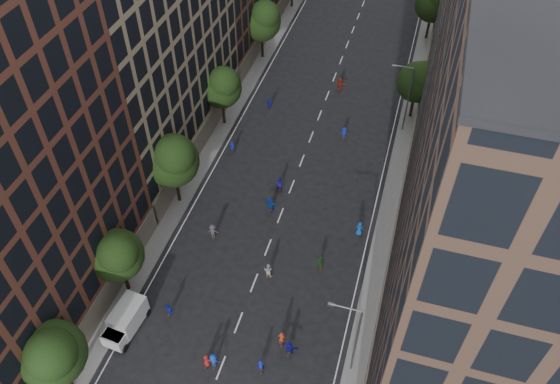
# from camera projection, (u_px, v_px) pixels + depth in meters

# --- Properties ---
(ground) EXTENTS (240.00, 240.00, 0.00)m
(ground) POSITION_uv_depth(u_px,v_px,m) (310.00, 140.00, 66.93)
(ground) COLOR black
(ground) RESTS_ON ground
(sidewalk_left) EXTENTS (4.00, 105.00, 0.15)m
(sidewalk_left) POSITION_uv_depth(u_px,v_px,m) (238.00, 89.00, 74.23)
(sidewalk_left) COLOR slate
(sidewalk_left) RESTS_ON ground
(sidewalk_right) EXTENTS (4.00, 105.00, 0.15)m
(sidewalk_right) POSITION_uv_depth(u_px,v_px,m) (416.00, 120.00, 69.54)
(sidewalk_right) COLOR slate
(sidewalk_right) RESTS_ON ground
(bldg_left_b) EXTENTS (14.00, 26.00, 34.00)m
(bldg_left_b) POSITION_uv_depth(u_px,v_px,m) (123.00, 8.00, 55.10)
(bldg_left_b) COLOR #988364
(bldg_left_b) RESTS_ON ground
(bldg_right_a) EXTENTS (14.00, 30.00, 36.00)m
(bldg_right_a) POSITION_uv_depth(u_px,v_px,m) (521.00, 226.00, 33.59)
(bldg_right_a) COLOR #463025
(bldg_right_a) RESTS_ON ground
(bldg_right_b) EXTENTS (14.00, 28.00, 33.00)m
(bldg_right_b) POSITION_uv_depth(u_px,v_px,m) (512.00, 22.00, 54.03)
(bldg_right_b) COLOR #6C6359
(bldg_right_b) RESTS_ON ground
(tree_left_0) EXTENTS (5.20, 5.20, 8.83)m
(tree_left_0) POSITION_uv_depth(u_px,v_px,m) (52.00, 354.00, 40.67)
(tree_left_0) COLOR black
(tree_left_0) RESTS_ON ground
(tree_left_1) EXTENTS (4.80, 4.80, 8.21)m
(tree_left_1) POSITION_uv_depth(u_px,v_px,m) (117.00, 255.00, 47.65)
(tree_left_1) COLOR black
(tree_left_1) RESTS_ON ground
(tree_left_2) EXTENTS (5.60, 5.60, 9.45)m
(tree_left_2) POSITION_uv_depth(u_px,v_px,m) (173.00, 159.00, 55.06)
(tree_left_2) COLOR black
(tree_left_2) RESTS_ON ground
(tree_left_3) EXTENTS (5.00, 5.00, 8.58)m
(tree_left_3) POSITION_uv_depth(u_px,v_px,m) (222.00, 86.00, 64.81)
(tree_left_3) COLOR black
(tree_left_3) RESTS_ON ground
(tree_left_4) EXTENTS (5.40, 5.40, 9.08)m
(tree_left_4) POSITION_uv_depth(u_px,v_px,m) (263.00, 20.00, 75.28)
(tree_left_4) COLOR black
(tree_left_4) RESTS_ON ground
(tree_right_a) EXTENTS (5.00, 5.00, 8.39)m
(tree_right_a) POSITION_uv_depth(u_px,v_px,m) (419.00, 81.00, 65.90)
(tree_right_a) COLOR black
(tree_right_a) RESTS_ON ground
(tree_right_b) EXTENTS (5.20, 5.20, 8.83)m
(tree_right_b) POSITION_uv_depth(u_px,v_px,m) (435.00, 3.00, 79.02)
(tree_right_b) COLOR black
(tree_right_b) RESTS_ON ground
(streetlamp_near) EXTENTS (2.64, 0.22, 9.06)m
(streetlamp_near) POSITION_uv_depth(u_px,v_px,m) (354.00, 337.00, 42.50)
(streetlamp_near) COLOR #595B60
(streetlamp_near) RESTS_ON ground
(streetlamp_far) EXTENTS (2.64, 0.22, 9.06)m
(streetlamp_far) POSITION_uv_depth(u_px,v_px,m) (407.00, 96.00, 64.53)
(streetlamp_far) COLOR #595B60
(streetlamp_far) RESTS_ON ground
(cargo_van) EXTENTS (2.60, 4.85, 2.49)m
(cargo_van) POSITION_uv_depth(u_px,v_px,m) (126.00, 320.00, 47.92)
(cargo_van) COLOR silver
(cargo_van) RESTS_ON ground
(skater_1) EXTENTS (0.66, 0.52, 1.59)m
(skater_1) POSITION_uv_depth(u_px,v_px,m) (261.00, 366.00, 45.51)
(skater_1) COLOR #1622B2
(skater_1) RESTS_ON ground
(skater_3) EXTENTS (1.15, 0.77, 1.65)m
(skater_3) POSITION_uv_depth(u_px,v_px,m) (214.00, 361.00, 45.78)
(skater_3) COLOR #153BAD
(skater_3) RESTS_ON ground
(skater_4) EXTENTS (1.03, 0.71, 1.62)m
(skater_4) POSITION_uv_depth(u_px,v_px,m) (169.00, 310.00, 49.24)
(skater_4) COLOR #1725BC
(skater_4) RESTS_ON ground
(skater_5) EXTENTS (1.54, 0.63, 1.62)m
(skater_5) POSITION_uv_depth(u_px,v_px,m) (289.00, 348.00, 46.61)
(skater_5) COLOR #13159B
(skater_5) RESTS_ON ground
(skater_6) EXTENTS (0.83, 0.64, 1.50)m
(skater_6) POSITION_uv_depth(u_px,v_px,m) (207.00, 361.00, 45.87)
(skater_6) COLOR maroon
(skater_6) RESTS_ON ground
(skater_7) EXTENTS (0.69, 0.50, 1.77)m
(skater_7) POSITION_uv_depth(u_px,v_px,m) (282.00, 339.00, 47.15)
(skater_7) COLOR #AB371C
(skater_7) RESTS_ON ground
(skater_8) EXTENTS (0.88, 0.70, 1.73)m
(skater_8) POSITION_uv_depth(u_px,v_px,m) (268.00, 271.00, 52.18)
(skater_8) COLOR #B9B9B5
(skater_8) RESTS_ON ground
(skater_9) EXTENTS (1.28, 0.90, 1.82)m
(skater_9) POSITION_uv_depth(u_px,v_px,m) (213.00, 232.00, 55.50)
(skater_9) COLOR #424247
(skater_9) RESTS_ON ground
(skater_10) EXTENTS (0.95, 0.58, 1.52)m
(skater_10) POSITION_uv_depth(u_px,v_px,m) (321.00, 263.00, 52.97)
(skater_10) COLOR #1A571B
(skater_10) RESTS_ON ground
(skater_11) EXTENTS (1.78, 0.81, 1.85)m
(skater_11) POSITION_uv_depth(u_px,v_px,m) (270.00, 204.00, 58.11)
(skater_11) COLOR #153CAC
(skater_11) RESTS_ON ground
(skater_12) EXTENTS (0.88, 0.59, 1.77)m
(skater_12) POSITION_uv_depth(u_px,v_px,m) (359.00, 229.00, 55.79)
(skater_12) COLOR #13489B
(skater_12) RESTS_ON ground
(skater_13) EXTENTS (0.59, 0.42, 1.54)m
(skater_13) POSITION_uv_depth(u_px,v_px,m) (232.00, 147.00, 64.79)
(skater_13) COLOR #1521AD
(skater_13) RESTS_ON ground
(skater_14) EXTENTS (0.94, 0.81, 1.68)m
(skater_14) POSITION_uv_depth(u_px,v_px,m) (279.00, 184.00, 60.41)
(skater_14) COLOR #1F16B3
(skater_14) RESTS_ON ground
(skater_15) EXTENTS (1.05, 0.64, 1.57)m
(skater_15) POSITION_uv_depth(u_px,v_px,m) (344.00, 133.00, 66.54)
(skater_15) COLOR #1528AB
(skater_15) RESTS_ON ground
(skater_16) EXTENTS (1.00, 0.48, 1.66)m
(skater_16) POSITION_uv_depth(u_px,v_px,m) (269.00, 104.00, 70.59)
(skater_16) COLOR #1318A0
(skater_16) RESTS_ON ground
(skater_17) EXTENTS (1.82, 1.23, 1.88)m
(skater_17) POSITION_uv_depth(u_px,v_px,m) (340.00, 84.00, 73.44)
(skater_17) COLOR #A42A1B
(skater_17) RESTS_ON ground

